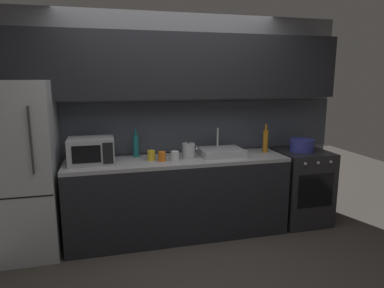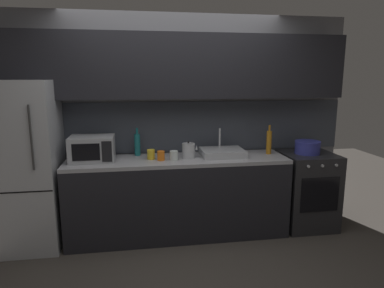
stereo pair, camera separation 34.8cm
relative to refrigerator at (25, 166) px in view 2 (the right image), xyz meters
The scene contains 14 objects.
ground_plane 2.03m from the refrigerator, 29.41° to the right, with size 10.00×10.00×0.00m, color #3D3833.
back_wall 1.76m from the refrigerator, 10.58° to the left, with size 4.17×0.44×2.50m.
counter_run 1.65m from the refrigerator, ahead, with size 2.43×0.60×0.90m.
refrigerator is the anchor object (origin of this frame).
oven_range 3.18m from the refrigerator, ahead, with size 0.60×0.62×0.90m.
microwave 0.70m from the refrigerator, ahead, with size 0.46×0.35×0.27m.
sink_basin 2.11m from the refrigerator, ahead, with size 0.48×0.38×0.30m.
kettle 1.72m from the refrigerator, ahead, with size 0.18×0.14×0.19m.
wine_bottle_teal 1.18m from the refrigerator, 10.23° to the left, with size 0.07×0.07×0.32m.
wine_bottle_amber 2.68m from the refrigerator, ahead, with size 0.06×0.06×0.34m.
mug_clear 1.55m from the refrigerator, ahead, with size 0.09×0.09×0.10m, color silver.
mug_orange 1.41m from the refrigerator, ahead, with size 0.08×0.08×0.10m, color orange.
mug_yellow 1.30m from the refrigerator, ahead, with size 0.08×0.08×0.11m, color gold.
cooking_pot 3.13m from the refrigerator, ahead, with size 0.29×0.29×0.15m.
Camera 2 is at (-0.42, -2.75, 1.78)m, focal length 31.87 mm.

